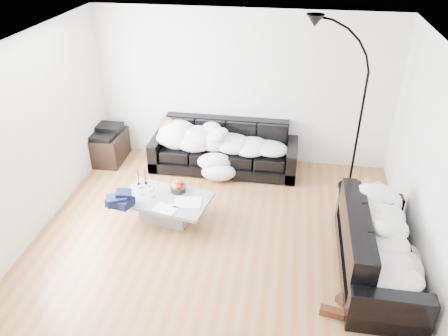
% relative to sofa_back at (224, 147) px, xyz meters
% --- Properties ---
extents(ground, '(5.00, 5.00, 0.00)m').
position_rel_sofa_back_xyz_m(ground, '(0.25, -1.80, -0.40)').
color(ground, '#98582D').
rests_on(ground, ground).
extents(wall_back, '(5.00, 0.02, 2.60)m').
position_rel_sofa_back_xyz_m(wall_back, '(0.25, 0.45, 0.90)').
color(wall_back, silver).
rests_on(wall_back, ground).
extents(wall_left, '(0.02, 4.50, 2.60)m').
position_rel_sofa_back_xyz_m(wall_left, '(-2.25, -1.80, 0.90)').
color(wall_left, silver).
rests_on(wall_left, ground).
extents(wall_right, '(0.02, 4.50, 2.60)m').
position_rel_sofa_back_xyz_m(wall_right, '(2.75, -1.80, 0.90)').
color(wall_right, silver).
rests_on(wall_right, ground).
extents(ceiling, '(5.00, 5.00, 0.00)m').
position_rel_sofa_back_xyz_m(ceiling, '(0.25, -1.80, 2.20)').
color(ceiling, white).
rests_on(ceiling, ground).
extents(sofa_back, '(2.47, 0.86, 0.81)m').
position_rel_sofa_back_xyz_m(sofa_back, '(0.00, 0.00, 0.00)').
color(sofa_back, black).
rests_on(sofa_back, ground).
extents(sofa_right, '(0.86, 2.01, 0.81)m').
position_rel_sofa_back_xyz_m(sofa_right, '(2.25, -2.18, 0.00)').
color(sofa_right, black).
rests_on(sofa_right, ground).
extents(sleeper_back, '(2.09, 0.72, 0.42)m').
position_rel_sofa_back_xyz_m(sleeper_back, '(0.00, -0.05, 0.23)').
color(sleeper_back, white).
rests_on(sleeper_back, sofa_back).
extents(sleeper_right, '(0.73, 1.72, 0.42)m').
position_rel_sofa_back_xyz_m(sleeper_right, '(2.25, -2.18, 0.23)').
color(sleeper_right, white).
rests_on(sleeper_right, sofa_right).
extents(teal_cushion, '(0.42, 0.38, 0.20)m').
position_rel_sofa_back_xyz_m(teal_cushion, '(2.19, -1.56, 0.32)').
color(teal_cushion, '#0A3B49').
rests_on(teal_cushion, sofa_right).
extents(coffee_table, '(1.35, 0.92, 0.36)m').
position_rel_sofa_back_xyz_m(coffee_table, '(-0.59, -1.56, -0.22)').
color(coffee_table, '#939699').
rests_on(coffee_table, ground).
extents(fruit_bowl, '(0.25, 0.25, 0.14)m').
position_rel_sofa_back_xyz_m(fruit_bowl, '(-0.45, -1.36, 0.03)').
color(fruit_bowl, white).
rests_on(fruit_bowl, coffee_table).
extents(wine_glass_a, '(0.07, 0.07, 0.15)m').
position_rel_sofa_back_xyz_m(wine_glass_a, '(-0.84, -1.44, 0.03)').
color(wine_glass_a, white).
rests_on(wine_glass_a, coffee_table).
extents(wine_glass_b, '(0.08, 0.08, 0.18)m').
position_rel_sofa_back_xyz_m(wine_glass_b, '(-0.93, -1.54, 0.05)').
color(wine_glass_b, white).
rests_on(wine_glass_b, coffee_table).
extents(wine_glass_c, '(0.09, 0.09, 0.16)m').
position_rel_sofa_back_xyz_m(wine_glass_c, '(-0.75, -1.56, 0.04)').
color(wine_glass_c, white).
rests_on(wine_glass_c, coffee_table).
extents(candle_left, '(0.05, 0.05, 0.24)m').
position_rel_sofa_back_xyz_m(candle_left, '(-1.07, -1.29, 0.08)').
color(candle_left, maroon).
rests_on(candle_left, coffee_table).
extents(candle_right, '(0.05, 0.05, 0.23)m').
position_rel_sofa_back_xyz_m(candle_right, '(-0.97, -1.24, 0.08)').
color(candle_right, maroon).
rests_on(candle_right, coffee_table).
extents(newspaper_a, '(0.40, 0.32, 0.01)m').
position_rel_sofa_back_xyz_m(newspaper_a, '(-0.24, -1.62, -0.03)').
color(newspaper_a, silver).
rests_on(newspaper_a, coffee_table).
extents(newspaper_b, '(0.36, 0.30, 0.01)m').
position_rel_sofa_back_xyz_m(newspaper_b, '(-0.51, -1.82, -0.03)').
color(newspaper_b, silver).
rests_on(newspaper_b, coffee_table).
extents(navy_jacket, '(0.40, 0.35, 0.17)m').
position_rel_sofa_back_xyz_m(navy_jacket, '(-1.12, -1.83, 0.13)').
color(navy_jacket, black).
rests_on(navy_jacket, coffee_table).
extents(shoes, '(0.54, 0.47, 0.10)m').
position_rel_sofa_back_xyz_m(shoes, '(1.78, -2.91, -0.35)').
color(shoes, '#472311').
rests_on(shoes, ground).
extents(av_cabinet, '(0.53, 0.76, 0.51)m').
position_rel_sofa_back_xyz_m(av_cabinet, '(-2.06, -0.04, -0.15)').
color(av_cabinet, black).
rests_on(av_cabinet, ground).
extents(stereo, '(0.45, 0.36, 0.13)m').
position_rel_sofa_back_xyz_m(stereo, '(-2.06, -0.04, 0.18)').
color(stereo, black).
rests_on(stereo, av_cabinet).
extents(floor_lamp, '(0.92, 0.58, 2.35)m').
position_rel_sofa_back_xyz_m(floor_lamp, '(2.10, -0.27, 0.77)').
color(floor_lamp, black).
rests_on(floor_lamp, ground).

